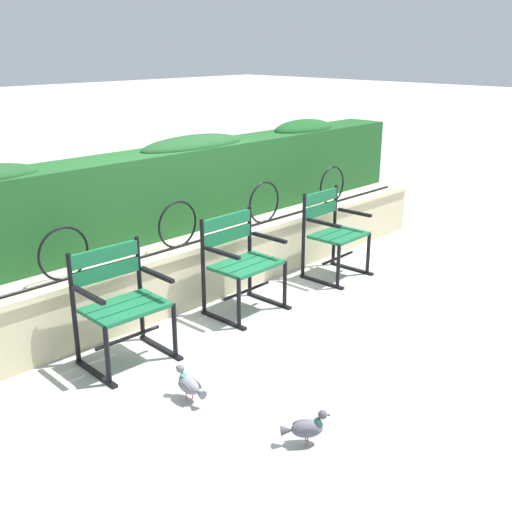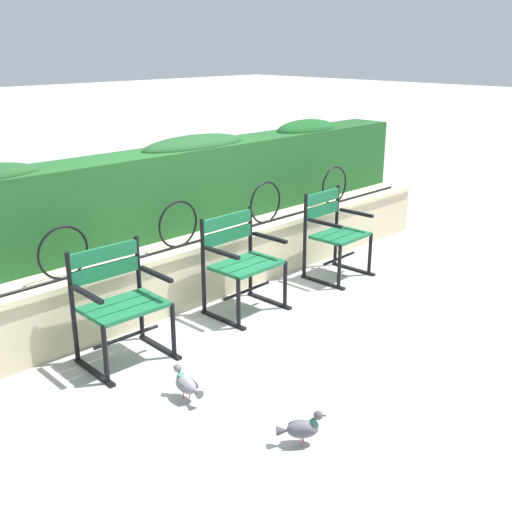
{
  "view_description": "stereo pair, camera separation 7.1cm",
  "coord_description": "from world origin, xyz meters",
  "px_view_note": "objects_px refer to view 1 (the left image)",
  "views": [
    {
      "loc": [
        -3.58,
        -3.4,
        2.27
      ],
      "look_at": [
        0.0,
        0.08,
        0.55
      ],
      "focal_mm": 43.81,
      "sensor_mm": 36.0,
      "label": 1
    },
    {
      "loc": [
        -3.53,
        -3.45,
        2.27
      ],
      "look_at": [
        0.0,
        0.08,
        0.55
      ],
      "focal_mm": 43.81,
      "sensor_mm": 36.0,
      "label": 2
    }
  ],
  "objects_px": {
    "pigeon_near_chairs": "(306,428)",
    "pigeon_far_side": "(189,385)",
    "park_chair_right": "(333,231)",
    "park_chair_centre": "(240,260)",
    "park_chair_left": "(120,301)"
  },
  "relations": [
    {
      "from": "park_chair_right",
      "to": "pigeon_near_chairs",
      "type": "height_order",
      "value": "park_chair_right"
    },
    {
      "from": "pigeon_near_chairs",
      "to": "pigeon_far_side",
      "type": "relative_size",
      "value": 0.84
    },
    {
      "from": "pigeon_near_chairs",
      "to": "pigeon_far_side",
      "type": "xyz_separation_m",
      "value": [
        -0.17,
        0.87,
        0.0
      ]
    },
    {
      "from": "park_chair_right",
      "to": "pigeon_far_side",
      "type": "bearing_deg",
      "value": -162.99
    },
    {
      "from": "park_chair_right",
      "to": "pigeon_far_side",
      "type": "xyz_separation_m",
      "value": [
        -2.55,
        -0.78,
        -0.35
      ]
    },
    {
      "from": "park_chair_left",
      "to": "park_chair_right",
      "type": "distance_m",
      "value": 2.52
    },
    {
      "from": "park_chair_right",
      "to": "pigeon_far_side",
      "type": "height_order",
      "value": "park_chair_right"
    },
    {
      "from": "park_chair_centre",
      "to": "park_chair_right",
      "type": "distance_m",
      "value": 1.26
    },
    {
      "from": "park_chair_centre",
      "to": "pigeon_near_chairs",
      "type": "distance_m",
      "value": 2.06
    },
    {
      "from": "pigeon_far_side",
      "to": "park_chair_centre",
      "type": "bearing_deg",
      "value": 32.56
    },
    {
      "from": "park_chair_centre",
      "to": "pigeon_far_side",
      "type": "relative_size",
      "value": 2.98
    },
    {
      "from": "park_chair_left",
      "to": "pigeon_near_chairs",
      "type": "distance_m",
      "value": 1.72
    },
    {
      "from": "park_chair_left",
      "to": "park_chair_centre",
      "type": "xyz_separation_m",
      "value": [
        1.26,
        0.02,
        0.0
      ]
    },
    {
      "from": "park_chair_right",
      "to": "pigeon_far_side",
      "type": "distance_m",
      "value": 2.69
    },
    {
      "from": "park_chair_right",
      "to": "pigeon_near_chairs",
      "type": "xyz_separation_m",
      "value": [
        -2.38,
        -1.65,
        -0.35
      ]
    }
  ]
}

